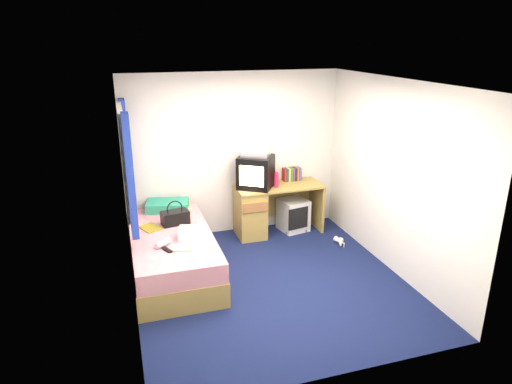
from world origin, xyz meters
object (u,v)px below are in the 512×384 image
object	(u,v)px
colour_swatch_fan	(182,250)
magazine	(150,228)
pink_water_bottle	(276,180)
storage_cube	(293,215)
bed	(172,253)
pillow	(168,206)
vcr	(256,154)
desk	(261,209)
white_heels	(340,243)
picture_frame	(300,175)
handbag	(175,217)
water_bottle	(163,243)
towel	(193,233)
remote_control	(167,250)
crt_tv	(256,172)
aerosol_can	(269,180)

from	to	relation	value
colour_swatch_fan	magazine	bearing A→B (deg)	110.95
pink_water_bottle	storage_cube	bearing A→B (deg)	13.31
bed	pillow	world-z (taller)	pillow
colour_swatch_fan	pillow	bearing A→B (deg)	89.85
vcr	colour_swatch_fan	xyz separation A→B (m)	(-1.30, -1.34, -0.71)
desk	storage_cube	bearing A→B (deg)	-0.70
vcr	white_heels	xyz separation A→B (m)	(1.05, -0.74, -1.22)
picture_frame	handbag	xyz separation A→B (m)	(-2.03, -0.71, -0.19)
pillow	colour_swatch_fan	distance (m)	1.35
picture_frame	handbag	distance (m)	2.16
bed	storage_cube	bearing A→B (deg)	22.78
white_heels	water_bottle	bearing A→B (deg)	-170.53
towel	remote_control	distance (m)	0.44
vcr	towel	distance (m)	1.65
magazine	remote_control	xyz separation A→B (m)	(0.13, -0.71, 0.00)
pillow	handbag	size ratio (longest dim) A/B	1.53
pink_water_bottle	water_bottle	bearing A→B (deg)	-148.78
picture_frame	remote_control	xyz separation A→B (m)	(-2.23, -1.47, -0.27)
desk	crt_tv	distance (m)	0.58
towel	remote_control	bearing A→B (deg)	-141.13
crt_tv	aerosol_can	xyz separation A→B (m)	(0.20, -0.01, -0.14)
crt_tv	towel	distance (m)	1.56
crt_tv	colour_swatch_fan	bearing A→B (deg)	-100.84
picture_frame	vcr	bearing A→B (deg)	-166.34
storage_cube	towel	xyz separation A→B (m)	(-1.72, -1.01, 0.35)
desk	magazine	distance (m)	1.77
crt_tv	pink_water_bottle	size ratio (longest dim) A/B	3.00
aerosol_can	towel	bearing A→B (deg)	-142.52
pillow	picture_frame	distance (m)	2.08
bed	white_heels	size ratio (longest dim) A/B	6.91
colour_swatch_fan	aerosol_can	bearing A→B (deg)	41.69
colour_swatch_fan	bed	bearing A→B (deg)	96.49
picture_frame	storage_cube	bearing A→B (deg)	-130.59
storage_cube	picture_frame	bearing A→B (deg)	37.48
pillow	crt_tv	xyz separation A→B (m)	(1.29, -0.01, 0.38)
pillow	vcr	bearing A→B (deg)	-0.36
pink_water_bottle	water_bottle	xyz separation A→B (m)	(-1.78, -1.08, -0.28)
storage_cube	towel	bearing A→B (deg)	-161.07
pink_water_bottle	crt_tv	bearing A→B (deg)	164.48
crt_tv	aerosol_can	distance (m)	0.24
crt_tv	picture_frame	size ratio (longest dim) A/B	4.53
crt_tv	magazine	size ratio (longest dim) A/B	2.27
handbag	water_bottle	xyz separation A→B (m)	(-0.23, -0.63, -0.06)
bed	white_heels	bearing A→B (deg)	2.24
vcr	magazine	distance (m)	1.84
bed	white_heels	xyz separation A→B (m)	(2.41, 0.09, -0.23)
pillow	vcr	size ratio (longest dim) A/B	1.46
handbag	water_bottle	size ratio (longest dim) A/B	1.88
handbag	bed	bearing A→B (deg)	-118.11
vcr	desk	bearing A→B (deg)	29.13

